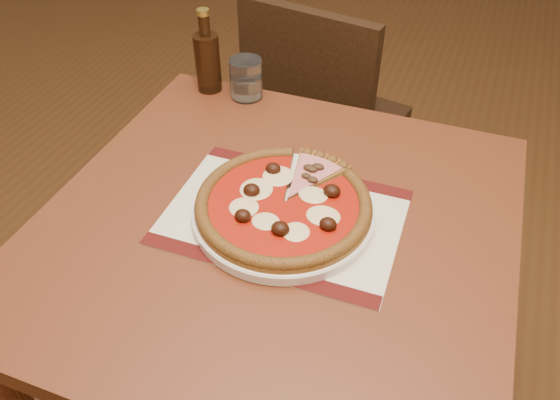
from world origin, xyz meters
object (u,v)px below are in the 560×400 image
(table, at_px, (276,260))
(water_glass, at_px, (246,79))
(bottle, at_px, (207,60))
(plate, at_px, (283,212))
(chair_far, at_px, (320,115))
(pizza, at_px, (283,204))

(table, relative_size, water_glass, 9.19)
(water_glass, relative_size, bottle, 0.47)
(table, xyz_separation_m, plate, (0.01, 0.01, 0.11))
(chair_far, distance_m, pizza, 0.79)
(table, distance_m, pizza, 0.13)
(plate, height_order, water_glass, water_glass)
(table, distance_m, chair_far, 0.76)
(bottle, bearing_deg, chair_far, 67.60)
(table, height_order, bottle, bottle)
(chair_far, xyz_separation_m, water_glass, (-0.06, -0.37, 0.31))
(chair_far, relative_size, plate, 2.72)
(bottle, bearing_deg, pizza, -47.04)
(plate, distance_m, bottle, 0.47)
(table, distance_m, bottle, 0.50)
(chair_far, xyz_separation_m, plate, (0.16, -0.72, 0.27))
(plate, xyz_separation_m, bottle, (-0.32, 0.34, 0.06))
(chair_far, distance_m, plate, 0.78)
(chair_far, distance_m, bottle, 0.53)
(plate, bearing_deg, bottle, 133.00)
(pizza, xyz_separation_m, water_glass, (-0.22, 0.34, 0.01))
(table, bearing_deg, pizza, 53.80)
(table, height_order, chair_far, chair_far)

